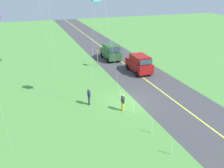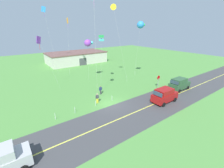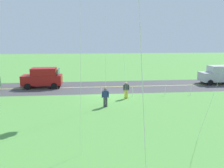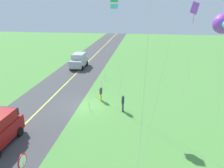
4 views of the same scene
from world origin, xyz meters
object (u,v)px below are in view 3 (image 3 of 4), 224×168
(car_parked_west_far, at_px, (219,74))
(person_adult_companion, at_px, (105,97))
(person_adult_near, at_px, (126,89))
(car_suv_foreground, at_px, (43,78))

(car_parked_west_far, bearing_deg, person_adult_companion, 29.88)
(car_parked_west_far, xyz_separation_m, person_adult_near, (12.46, 5.91, -0.29))
(car_parked_west_far, height_order, person_adult_companion, car_parked_west_far)
(car_suv_foreground, distance_m, car_parked_west_far, 21.15)
(car_parked_west_far, relative_size, person_adult_companion, 2.75)
(car_parked_west_far, bearing_deg, person_adult_near, 25.36)
(car_suv_foreground, height_order, person_adult_near, car_suv_foreground)
(person_adult_near, xyz_separation_m, person_adult_companion, (2.14, 2.48, 0.00))
(person_adult_near, distance_m, person_adult_companion, 3.27)
(car_suv_foreground, relative_size, car_parked_west_far, 1.00)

